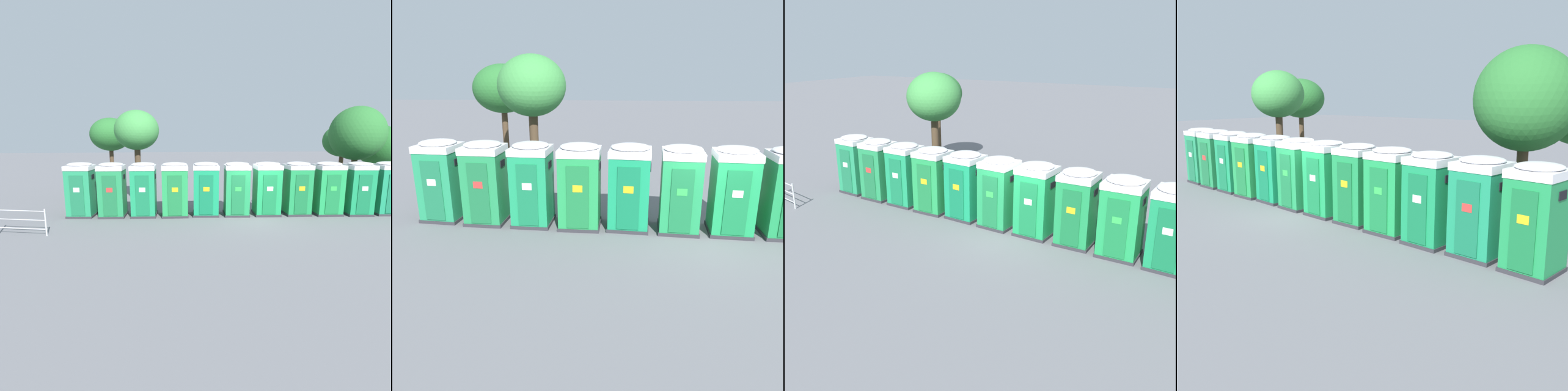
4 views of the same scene
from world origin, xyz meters
TOP-DOWN VIEW (x-y plane):
  - ground_plane at (0.00, 0.00)m, footprint 120.00×120.00m
  - portapotty_0 at (-8.01, 0.93)m, footprint 1.31×1.31m
  - portapotty_1 at (-6.56, 0.74)m, footprint 1.26×1.27m
  - portapotty_2 at (-5.09, 0.66)m, footprint 1.23×1.27m
  - portapotty_3 at (-3.63, 0.53)m, footprint 1.27×1.24m
  - portapotty_4 at (-2.17, 0.52)m, footprint 1.33×1.31m
  - portapotty_5 at (-0.71, 0.38)m, footprint 1.27×1.30m
  - portapotty_6 at (0.76, 0.30)m, footprint 1.30×1.29m
  - portapotty_7 at (2.22, 0.21)m, footprint 1.20×1.24m
  - portapotty_8 at (3.68, 0.06)m, footprint 1.29×1.25m
  - portapotty_9 at (5.13, -0.11)m, footprint 1.27×1.29m
  - portapotty_10 at (6.60, -0.15)m, footprint 1.32×1.30m
  - portapotty_11 at (8.05, -0.33)m, footprint 1.29×1.32m
  - street_tree_0 at (-5.55, 3.50)m, footprint 2.41×2.41m
  - street_tree_1 at (-7.46, 6.57)m, footprint 2.56×2.56m
  - street_tree_2 at (6.54, 2.51)m, footprint 2.95×2.95m

SIDE VIEW (x-z plane):
  - ground_plane at x=0.00m, z-range 0.00..0.00m
  - portapotty_8 at x=3.68m, z-range 0.01..2.55m
  - portapotty_3 at x=-3.63m, z-range 0.01..2.55m
  - portapotty_10 at x=6.60m, z-range 0.01..2.55m
  - portapotty_4 at x=-2.17m, z-range 0.01..2.55m
  - portapotty_6 at x=0.76m, z-range 0.01..2.55m
  - portapotty_0 at x=-8.01m, z-range 0.01..2.55m
  - portapotty_1 at x=-6.56m, z-range 0.01..2.55m
  - portapotty_9 at x=5.13m, z-range 0.01..2.55m
  - portapotty_11 at x=8.05m, z-range 0.01..2.55m
  - portapotty_7 at x=2.22m, z-range 0.01..2.55m
  - portapotty_5 at x=-0.71m, z-range 0.01..2.55m
  - portapotty_2 at x=-5.09m, z-range 0.01..2.55m
  - street_tree_1 at x=-7.46m, z-range 1.37..6.25m
  - street_tree_2 at x=6.54m, z-range 1.18..6.53m
  - street_tree_0 at x=-5.55m, z-range 1.42..6.54m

